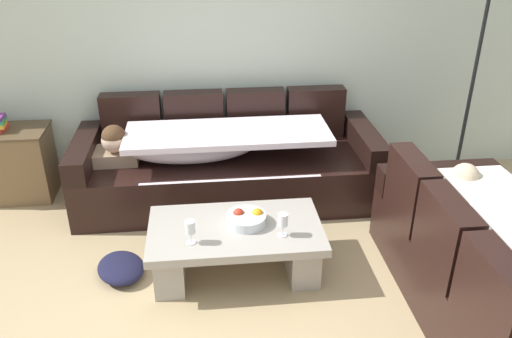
% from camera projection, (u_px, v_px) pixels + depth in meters
% --- Properties ---
extents(ground_plane, '(14.00, 14.00, 0.00)m').
position_uv_depth(ground_plane, '(237.00, 325.00, 3.29)').
color(ground_plane, tan).
extents(back_wall, '(9.00, 0.10, 2.70)m').
position_uv_depth(back_wall, '(216.00, 34.00, 4.58)').
color(back_wall, beige).
rests_on(back_wall, ground_plane).
extents(couch_along_wall, '(2.59, 0.92, 0.88)m').
position_uv_depth(couch_along_wall, '(223.00, 165.00, 4.58)').
color(couch_along_wall, black).
rests_on(couch_along_wall, ground_plane).
extents(couch_near_window, '(0.92, 2.03, 0.88)m').
position_uv_depth(couch_near_window, '(492.00, 272.00, 3.22)').
color(couch_near_window, black).
rests_on(couch_near_window, ground_plane).
extents(coffee_table, '(1.20, 0.68, 0.38)m').
position_uv_depth(coffee_table, '(236.00, 244.00, 3.66)').
color(coffee_table, '#A49D93').
rests_on(coffee_table, ground_plane).
extents(fruit_bowl, '(0.28, 0.28, 0.10)m').
position_uv_depth(fruit_bowl, '(246.00, 218.00, 3.62)').
color(fruit_bowl, silver).
rests_on(fruit_bowl, coffee_table).
extents(wine_glass_near_left, '(0.07, 0.07, 0.17)m').
position_uv_depth(wine_glass_near_left, '(190.00, 228.00, 3.38)').
color(wine_glass_near_left, silver).
rests_on(wine_glass_near_left, coffee_table).
extents(wine_glass_near_right, '(0.07, 0.07, 0.17)m').
position_uv_depth(wine_glass_near_right, '(283.00, 221.00, 3.46)').
color(wine_glass_near_right, silver).
rests_on(wine_glass_near_right, coffee_table).
extents(side_cabinet, '(0.72, 0.44, 0.64)m').
position_uv_depth(side_cabinet, '(10.00, 164.00, 4.61)').
color(side_cabinet, brown).
rests_on(side_cabinet, ground_plane).
extents(floor_lamp, '(0.33, 0.31, 1.95)m').
position_uv_depth(floor_lamp, '(471.00, 72.00, 4.35)').
color(floor_lamp, black).
rests_on(floor_lamp, ground_plane).
extents(crumpled_garment, '(0.45, 0.50, 0.12)m').
position_uv_depth(crumpled_garment, '(121.00, 268.00, 3.71)').
color(crumpled_garment, '#191933').
rests_on(crumpled_garment, ground_plane).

